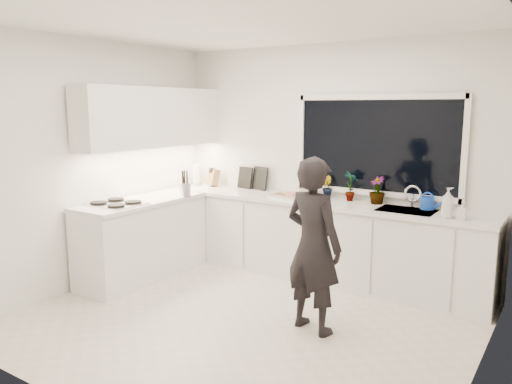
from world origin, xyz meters
The scene contains 25 objects.
floor centered at (0.00, 0.00, -0.01)m, with size 4.00×3.50×0.02m, color beige.
wall_back centered at (0.00, 1.76, 1.35)m, with size 4.00×0.02×2.70m, color white.
wall_left centered at (-2.01, 0.00, 1.35)m, with size 0.02×3.50×2.70m, color white.
wall_right centered at (2.01, 0.00, 1.35)m, with size 0.02×3.50×2.70m, color white.
ceiling centered at (0.00, 0.00, 2.71)m, with size 4.00×3.50×0.02m, color white.
window centered at (0.60, 1.73, 1.55)m, with size 1.80×0.02×1.00m, color black.
base_cabinets_back centered at (0.00, 1.45, 0.44)m, with size 3.92×0.58×0.88m, color white.
base_cabinets_left centered at (-1.67, 0.35, 0.44)m, with size 0.58×1.60×0.88m, color white.
countertop_back centered at (0.00, 1.44, 0.90)m, with size 3.94×0.62×0.04m, color silver.
countertop_left centered at (-1.67, 0.35, 0.90)m, with size 0.62×1.60×0.04m, color silver.
upper_cabinets centered at (-1.79, 0.70, 1.85)m, with size 0.34×2.10×0.70m, color white.
sink centered at (1.05, 1.45, 0.87)m, with size 0.58×0.42×0.14m, color silver.
faucet centered at (1.05, 1.65, 1.03)m, with size 0.03×0.03×0.22m, color silver.
stovetop centered at (-1.69, 0.00, 0.94)m, with size 0.56×0.48×0.03m, color black.
person centered at (0.63, 0.17, 0.78)m, with size 0.57×0.37×1.56m, color black.
pizza_tray centered at (-0.27, 1.42, 0.94)m, with size 0.49×0.36×0.03m, color silver.
pizza centered at (-0.27, 1.42, 0.95)m, with size 0.45×0.32×0.01m, color #CF461B.
watering_can centered at (1.22, 1.61, 0.98)m, with size 0.14×0.14×0.13m, color blue.
paper_towel_roll centered at (-1.85, 1.55, 1.05)m, with size 0.11×0.11×0.26m, color silver.
knife_block centered at (-1.59, 1.59, 1.03)m, with size 0.13×0.10×0.22m, color brown.
utensil_crock centered at (-1.39, 0.80, 1.00)m, with size 0.13×0.13×0.16m, color #B7B7BB.
picture_frame_large centered at (-1.14, 1.69, 1.06)m, with size 0.22×0.02×0.28m, color black.
picture_frame_small centered at (-0.91, 1.69, 1.07)m, with size 0.25×0.02×0.30m, color black.
herb_plants centered at (0.43, 1.61, 1.08)m, with size 0.81×0.23×0.34m.
soap_bottles centered at (1.51, 1.30, 1.05)m, with size 0.26×0.16×0.29m.
Camera 1 is at (2.53, -3.62, 1.98)m, focal length 35.00 mm.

